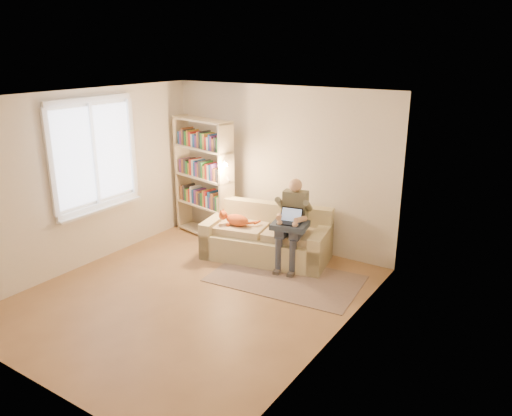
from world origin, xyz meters
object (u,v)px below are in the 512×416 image
Objects in this scene: sofa at (267,240)px; person at (293,218)px; cat at (237,219)px; bookshelf at (204,173)px; laptop at (287,219)px.

person is at bearing -18.15° from sofa.
sofa reaches higher than cat.
cat is 1.20m from bookshelf.
cat is at bearing 171.29° from laptop.
sofa is at bearing 147.68° from laptop.
laptop is (0.87, 0.05, 0.16)m from cat.
cat is at bearing -12.09° from bookshelf.
laptop reaches higher than cat.
laptop is (-0.03, -0.11, 0.02)m from person.
laptop reaches higher than sofa.
sofa is 3.56× the size of cat.
person is at bearing 3.59° from bookshelf.
laptop is 1.94m from bookshelf.
laptop is at bearing -114.59° from person.
sofa is 0.57m from cat.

